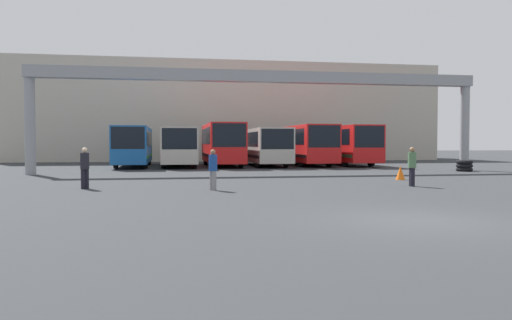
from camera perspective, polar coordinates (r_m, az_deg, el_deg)
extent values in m
plane|color=#2D3033|center=(12.49, 18.02, -6.64)|extent=(200.00, 200.00, 0.00)
cube|color=#B7B2A3|center=(55.97, -3.82, 5.28)|extent=(45.11, 12.00, 10.15)
cylinder|color=gray|center=(31.85, -24.42, 3.55)|extent=(0.60, 0.60, 5.64)
cylinder|color=gray|center=(36.51, 22.75, 3.35)|extent=(0.60, 0.60, 5.64)
cube|color=gray|center=(31.61, 0.87, 9.51)|extent=(28.23, 0.80, 0.70)
cube|color=#1959A5|center=(39.95, -13.81, 1.70)|extent=(2.42, 10.62, 2.69)
cube|color=black|center=(34.68, -14.43, 2.47)|extent=(2.22, 0.06, 1.51)
cube|color=black|center=(39.95, -13.81, 2.40)|extent=(2.45, 9.03, 1.13)
cube|color=#268C4C|center=(39.96, -13.80, 0.46)|extent=(2.45, 10.09, 0.24)
cylinder|color=black|center=(37.10, -15.73, -0.11)|extent=(0.28, 1.09, 1.09)
cylinder|color=black|center=(36.94, -12.50, -0.09)|extent=(0.28, 1.09, 1.09)
cylinder|color=black|center=(43.02, -14.91, 0.17)|extent=(0.28, 1.09, 1.09)
cylinder|color=black|center=(42.88, -12.12, 0.19)|extent=(0.28, 1.09, 1.09)
cube|color=beige|center=(39.72, -8.86, 1.68)|extent=(2.59, 10.35, 2.62)
cube|color=black|center=(34.56, -8.74, 2.42)|extent=(2.39, 0.06, 1.46)
cube|color=black|center=(39.72, -8.87, 2.36)|extent=(2.62, 8.80, 1.10)
cube|color=red|center=(39.73, -8.86, 0.47)|extent=(2.62, 9.83, 0.24)
cylinder|color=black|center=(36.84, -10.55, -0.19)|extent=(0.28, 0.96, 0.96)
cylinder|color=black|center=(36.88, -7.02, -0.16)|extent=(0.28, 0.96, 0.96)
cylinder|color=black|center=(42.64, -10.44, 0.11)|extent=(0.28, 0.96, 0.96)
cylinder|color=black|center=(42.67, -7.39, 0.12)|extent=(0.28, 0.96, 0.96)
cube|color=red|center=(39.86, -3.91, 1.95)|extent=(2.57, 10.22, 2.97)
cube|color=black|center=(34.80, -3.06, 2.86)|extent=(2.36, 0.06, 1.66)
cube|color=black|center=(39.86, -3.91, 2.74)|extent=(2.60, 8.69, 1.25)
cube|color=black|center=(39.87, -3.91, 0.58)|extent=(2.60, 9.71, 0.24)
cylinder|color=black|center=(36.93, -5.19, -0.20)|extent=(0.28, 0.90, 0.90)
cylinder|color=black|center=(37.18, -1.73, -0.18)|extent=(0.28, 0.90, 0.90)
cylinder|color=black|center=(42.63, -5.80, 0.09)|extent=(0.28, 0.90, 0.90)
cylinder|color=black|center=(42.85, -2.80, 0.11)|extent=(0.28, 0.90, 0.90)
cube|color=beige|center=(40.29, 0.97, 1.69)|extent=(2.56, 10.11, 2.60)
cube|color=black|center=(35.36, 2.49, 2.42)|extent=(2.36, 0.06, 1.46)
cube|color=black|center=(40.29, 0.97, 2.37)|extent=(2.59, 8.59, 1.09)
cube|color=black|center=(40.31, 0.97, 0.51)|extent=(2.59, 9.60, 0.24)
cylinder|color=black|center=(37.33, 0.09, -0.06)|extent=(0.28, 1.05, 1.05)
cylinder|color=black|center=(37.78, 3.44, -0.04)|extent=(0.28, 1.05, 1.05)
cylinder|color=black|center=(42.92, -1.20, 0.21)|extent=(0.28, 1.05, 1.05)
cylinder|color=black|center=(43.31, 1.73, 0.22)|extent=(0.28, 1.05, 1.05)
cube|color=red|center=(41.42, 5.56, 1.88)|extent=(2.59, 10.82, 2.87)
cube|color=black|center=(36.25, 7.82, 2.69)|extent=(2.38, 0.06, 1.61)
cube|color=black|center=(41.42, 5.56, 2.61)|extent=(2.62, 9.20, 1.20)
cube|color=black|center=(41.43, 5.56, 0.61)|extent=(2.62, 10.28, 0.24)
cylinder|color=black|center=(38.22, 5.11, -0.04)|extent=(0.28, 1.02, 1.02)
cylinder|color=black|center=(38.86, 8.35, -0.02)|extent=(0.28, 1.02, 1.02)
cylinder|color=black|center=(44.10, 3.09, 0.23)|extent=(0.28, 1.02, 1.02)
cylinder|color=black|center=(44.66, 5.94, 0.25)|extent=(0.28, 1.02, 1.02)
cube|color=red|center=(42.28, 10.13, 1.84)|extent=(2.49, 10.46, 2.85)
cube|color=black|center=(37.43, 12.85, 2.62)|extent=(2.29, 0.06, 1.60)
cube|color=black|center=(42.28, 10.13, 2.56)|extent=(2.52, 8.89, 1.20)
cube|color=#268C4C|center=(42.29, 10.12, 0.61)|extent=(2.52, 9.93, 0.24)
cylinder|color=black|center=(39.18, 10.08, 0.02)|extent=(0.28, 1.07, 1.07)
cylinder|color=black|center=(39.97, 13.01, 0.04)|extent=(0.28, 1.07, 1.07)
cylinder|color=black|center=(44.73, 7.54, 0.28)|extent=(0.28, 1.07, 1.07)
cylinder|color=black|center=(45.42, 10.16, 0.29)|extent=(0.28, 1.07, 1.07)
cylinder|color=gray|center=(19.47, -4.80, -2.37)|extent=(0.17, 0.17, 0.76)
cylinder|color=gray|center=(19.59, -5.07, -2.34)|extent=(0.17, 0.17, 0.76)
cylinder|color=navy|center=(19.49, -4.94, -0.32)|extent=(0.33, 0.33, 0.63)
sphere|color=#8C6647|center=(19.48, -4.94, 0.90)|extent=(0.20, 0.20, 0.20)
cylinder|color=black|center=(22.28, 17.31, -1.86)|extent=(0.18, 0.18, 0.79)
cylinder|color=black|center=(22.13, 17.47, -1.88)|extent=(0.18, 0.18, 0.79)
cylinder|color=#4C724C|center=(22.17, 17.41, 0.00)|extent=(0.35, 0.35, 0.66)
sphere|color=#8C6647|center=(22.16, 17.42, 1.13)|extent=(0.21, 0.21, 0.21)
cylinder|color=black|center=(21.23, -18.80, -2.06)|extent=(0.18, 0.18, 0.79)
cylinder|color=black|center=(21.15, -19.14, -2.08)|extent=(0.18, 0.18, 0.79)
cylinder|color=black|center=(21.15, -18.99, -0.11)|extent=(0.35, 0.35, 0.66)
sphere|color=beige|center=(21.14, -19.00, 1.07)|extent=(0.21, 0.21, 0.21)
cone|color=orange|center=(25.99, 16.18, -1.41)|extent=(0.46, 0.46, 0.71)
torus|color=black|center=(35.07, 22.71, -1.01)|extent=(1.04, 1.04, 0.24)
torus|color=black|center=(35.05, 22.71, -0.61)|extent=(1.04, 1.04, 0.24)
torus|color=black|center=(35.04, 22.72, -0.22)|extent=(1.04, 1.04, 0.24)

